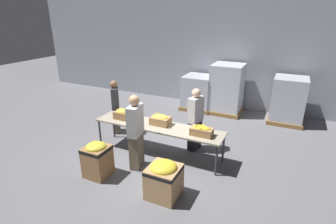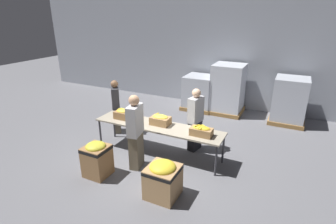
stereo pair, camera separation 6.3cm
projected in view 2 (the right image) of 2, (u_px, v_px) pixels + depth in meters
The scene contains 14 objects.
ground_plane at pixel (158, 153), 6.69m from camera, with size 30.00×30.00×0.00m, color slate.
wall_back at pixel (213, 52), 9.62m from camera, with size 16.00×0.08×4.00m.
sorting_table at pixel (158, 127), 6.42m from camera, with size 3.28×0.72×0.78m.
banana_box_0 at pixel (123, 114), 6.79m from camera, with size 0.41×0.31×0.28m.
banana_box_1 at pixel (160, 120), 6.42m from camera, with size 0.47×0.32×0.26m.
banana_box_2 at pixel (201, 131), 5.85m from camera, with size 0.50×0.27×0.25m.
volunteer_0 at pixel (195, 120), 6.61m from camera, with size 0.31×0.48×1.65m.
volunteer_1 at pixel (135, 133), 5.82m from camera, with size 0.31×0.50×1.74m.
volunteer_2 at pixel (116, 107), 7.64m from camera, with size 0.43×0.46×1.58m.
donation_bin_0 at pixel (97, 158), 5.67m from camera, with size 0.51×0.51×0.79m.
donation_bin_1 at pixel (163, 178), 5.02m from camera, with size 0.60×0.60×0.75m.
pallet_stack_0 at pixel (199, 93), 9.60m from camera, with size 1.11×1.11×1.23m.
pallet_stack_1 at pixel (228, 89), 9.13m from camera, with size 1.12×1.12×1.72m.
pallet_stack_2 at pixel (289, 101), 8.32m from camera, with size 1.07×1.07×1.48m.
Camera 2 is at (2.80, -5.15, 3.39)m, focal length 28.00 mm.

